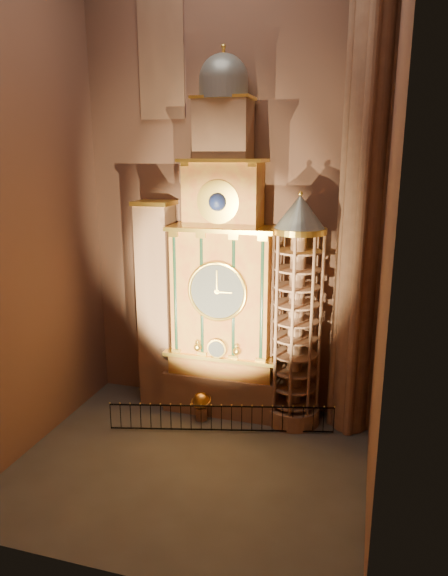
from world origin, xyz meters
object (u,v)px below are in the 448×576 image
(celestial_globe, at_px, (201,403))
(astronomical_clock, at_px, (223,279))
(portrait_tower, at_px, (157,304))
(stair_turret, at_px, (296,315))
(iron_railing, at_px, (221,418))

(celestial_globe, bearing_deg, astronomical_clock, 62.70)
(portrait_tower, bearing_deg, stair_turret, -2.33)
(portrait_tower, distance_m, iron_railing, 6.36)
(portrait_tower, height_order, iron_railing, portrait_tower)
(astronomical_clock, distance_m, iron_railing, 6.41)
(astronomical_clock, distance_m, stair_turret, 3.78)
(astronomical_clock, xyz_separation_m, portrait_tower, (-3.40, 0.02, -1.53))
(astronomical_clock, height_order, iron_railing, astronomical_clock)
(portrait_tower, relative_size, stair_turret, 0.94)
(stair_turret, relative_size, iron_railing, 1.09)
(stair_turret, distance_m, celestial_globe, 6.21)
(astronomical_clock, height_order, celestial_globe, astronomical_clock)
(portrait_tower, relative_size, iron_railing, 1.03)
(stair_turret, bearing_deg, portrait_tower, 177.67)
(portrait_tower, height_order, celestial_globe, portrait_tower)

